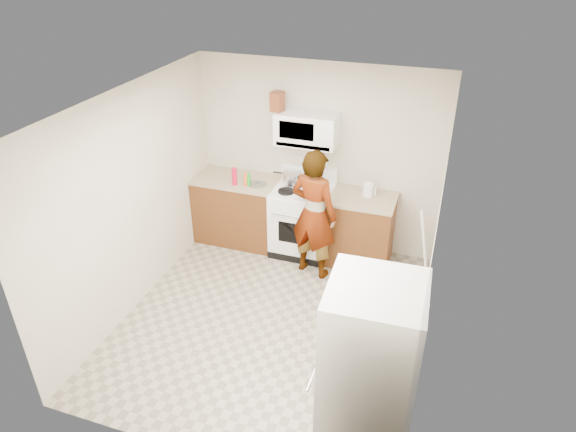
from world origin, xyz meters
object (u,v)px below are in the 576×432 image
at_px(person, 314,214).
at_px(kettle, 368,190).
at_px(microwave, 307,129).
at_px(gas_range, 303,219).
at_px(fridge, 369,376).
at_px(saucepan, 292,178).

bearing_deg(person, kettle, -121.87).
bearing_deg(microwave, person, -64.30).
bearing_deg(kettle, person, -137.43).
distance_m(gas_range, person, 0.62).
bearing_deg(microwave, fridge, -64.50).
height_order(microwave, fridge, microwave).
relative_size(person, saucepan, 6.99).
xyz_separation_m(gas_range, microwave, (0.00, 0.13, 1.21)).
distance_m(microwave, fridge, 3.32).
bearing_deg(gas_range, fridge, -63.48).
bearing_deg(saucepan, microwave, 7.14).
bearing_deg(kettle, microwave, 176.23).
xyz_separation_m(person, kettle, (0.55, 0.51, 0.18)).
height_order(gas_range, microwave, microwave).
bearing_deg(saucepan, person, -49.89).
distance_m(person, fridge, 2.58).
bearing_deg(gas_range, kettle, 5.50).
xyz_separation_m(microwave, fridge, (1.38, -2.90, -0.85)).
bearing_deg(microwave, kettle, -3.37).
height_order(gas_range, saucepan, gas_range).
height_order(person, kettle, person).
distance_m(kettle, saucepan, 1.01).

